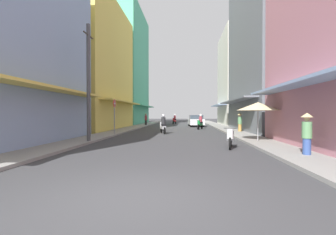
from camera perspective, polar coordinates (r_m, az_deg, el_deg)
ground_plane at (r=26.07m, az=2.15°, el=-2.67°), size 111.85×111.85×0.00m
sidewalk_left at (r=26.72m, az=-8.69°, el=-2.47°), size 1.80×58.84×0.12m
sidewalk_right at (r=26.36m, az=13.14°, el=-2.52°), size 1.80×58.84×0.12m
building_left_mid at (r=27.18m, az=-17.45°, el=10.96°), size 7.05×13.15×12.79m
building_left_far at (r=40.28m, az=-10.20°, el=11.10°), size 7.05×13.03×17.58m
building_right_mid at (r=25.54m, az=23.27°, el=16.74°), size 7.05×13.05×17.26m
building_right_far at (r=36.53m, az=16.99°, el=8.38°), size 7.05×9.92×12.84m
motorbike_silver at (r=20.04m, az=-1.17°, el=-1.71°), size 0.72×1.75×1.58m
motorbike_white at (r=11.87m, az=14.15°, el=-4.45°), size 0.62×1.79×0.96m
motorbike_red at (r=39.02m, az=1.51°, el=-0.48°), size 0.65×1.78×1.58m
motorbike_green at (r=25.94m, az=7.42°, el=-1.14°), size 0.77×1.73×1.58m
parked_car at (r=31.63m, az=6.42°, el=-0.72°), size 2.04×4.21×1.45m
pedestrian_crossing at (r=10.26m, az=29.31°, el=-3.02°), size 0.44×0.44×1.63m
pedestrian_foreground at (r=21.75m, az=16.20°, el=-0.92°), size 0.44×0.44×1.67m
pedestrian_far at (r=33.41m, az=-5.11°, el=-0.49°), size 0.34×0.34×1.65m
vendor_umbrella at (r=14.51m, az=19.98°, el=2.43°), size 2.31×2.31×2.24m
utility_pole at (r=14.31m, az=-17.82°, el=7.71°), size 0.20×1.20×6.48m
street_sign_no_entry at (r=18.49m, az=-12.19°, el=1.20°), size 0.07×0.60×2.65m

